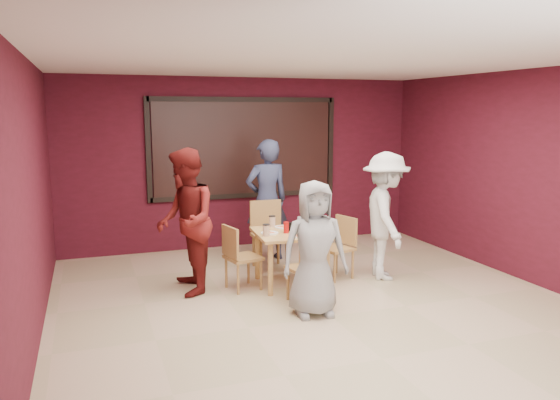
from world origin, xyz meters
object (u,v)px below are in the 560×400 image
object	(u,v)px
chair_left	(238,254)
diner_left	(186,222)
chair_front	(310,265)
diner_front	(314,249)
diner_right	(386,216)
chair_back	(268,230)
chair_right	(340,243)
diner_back	(267,200)
dining_table	(290,238)

from	to	relation	value
chair_left	diner_left	xyz separation A→B (m)	(-0.63, 0.12, 0.44)
chair_front	diner_front	bearing A→B (deg)	-104.19
chair_left	diner_front	size ratio (longest dim) A/B	0.55
chair_left	diner_right	size ratio (longest dim) A/B	0.49
chair_left	diner_left	world-z (taller)	diner_left
chair_back	chair_right	xyz separation A→B (m)	(0.77, -0.79, -0.08)
diner_back	chair_left	bearing A→B (deg)	54.28
chair_right	diner_right	bearing A→B (deg)	-22.35
diner_front	diner_back	world-z (taller)	diner_back
diner_right	diner_left	bearing A→B (deg)	100.30
chair_back	diner_right	xyz separation A→B (m)	(1.33, -1.02, 0.31)
diner_left	diner_right	bearing A→B (deg)	87.32
chair_front	chair_back	distance (m)	1.62
chair_left	diner_back	size ratio (longest dim) A/B	0.45
chair_front	dining_table	bearing A→B (deg)	87.00
diner_back	diner_right	bearing A→B (deg)	126.79
diner_front	diner_left	xyz separation A→B (m)	(-1.21, 1.22, 0.15)
chair_left	diner_back	distance (m)	1.56
chair_right	diner_left	distance (m)	2.13
diner_front	diner_back	distance (m)	2.38
chair_left	dining_table	bearing A→B (deg)	-1.53
diner_back	dining_table	bearing A→B (deg)	82.02
diner_front	diner_back	size ratio (longest dim) A/B	0.82
diner_left	diner_right	world-z (taller)	diner_left
diner_back	diner_right	size ratio (longest dim) A/B	1.07
chair_front	diner_back	xyz separation A→B (m)	(0.14, 2.03, 0.45)
chair_front	chair_right	world-z (taller)	chair_right
diner_back	diner_left	distance (m)	1.83
chair_left	diner_right	distance (m)	2.05
dining_table	chair_right	distance (m)	0.77
chair_back	diner_front	xyz separation A→B (m)	(-0.11, -1.96, 0.21)
chair_right	diner_front	world-z (taller)	diner_front
chair_back	diner_left	xyz separation A→B (m)	(-1.31, -0.74, 0.36)
dining_table	chair_back	world-z (taller)	chair_back
dining_table	chair_front	world-z (taller)	dining_table
chair_left	chair_right	bearing A→B (deg)	2.50
dining_table	chair_right	world-z (taller)	dining_table
dining_table	diner_right	size ratio (longest dim) A/B	0.56
chair_back	diner_left	bearing A→B (deg)	-150.66
dining_table	diner_front	bearing A→B (deg)	-96.52
diner_back	diner_left	bearing A→B (deg)	35.22
chair_left	diner_back	xyz separation A→B (m)	(0.80, 1.26, 0.45)
chair_back	chair_left	bearing A→B (deg)	-128.50
dining_table	chair_front	bearing A→B (deg)	-93.00
chair_front	diner_back	distance (m)	2.08
diner_front	chair_left	bearing A→B (deg)	123.53
dining_table	diner_front	world-z (taller)	diner_front
dining_table	diner_back	bearing A→B (deg)	85.52
diner_front	diner_right	distance (m)	1.72
chair_right	diner_front	xyz separation A→B (m)	(-0.88, -1.16, 0.29)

